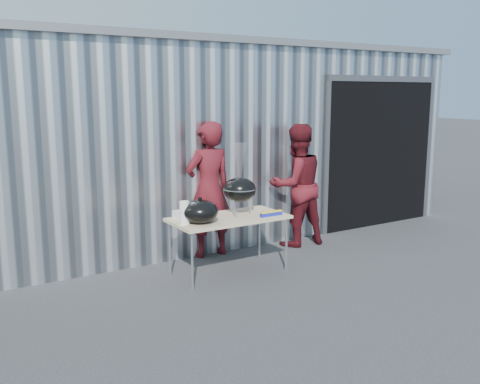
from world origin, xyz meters
TOP-DOWN VIEW (x-y plane):
  - ground at (0.00, 0.00)m, footprint 80.00×80.00m
  - building at (0.92, 4.59)m, footprint 8.20×6.20m
  - folding_table at (-0.29, 0.84)m, footprint 1.50×0.75m
  - kettle_grill at (-0.12, 0.86)m, footprint 0.43×0.43m
  - grill_lid at (-0.75, 0.74)m, footprint 0.44×0.44m
  - paper_towels at (-0.94, 0.79)m, footprint 0.12×0.12m
  - white_tub at (-0.84, 1.07)m, footprint 0.20×0.15m
  - foil_box at (0.20, 0.59)m, footprint 0.32×0.05m
  - person_cook at (-0.13, 1.66)m, footprint 0.71×0.48m
  - person_bystander at (1.28, 1.46)m, footprint 0.96×0.77m

SIDE VIEW (x-z plane):
  - ground at x=0.00m, z-range 0.00..0.00m
  - folding_table at x=-0.29m, z-range 0.33..1.08m
  - foil_box at x=0.20m, z-range 0.75..0.81m
  - white_tub at x=-0.84m, z-range 0.75..0.85m
  - paper_towels at x=-0.94m, z-range 0.75..1.03m
  - grill_lid at x=-0.75m, z-range 0.74..1.05m
  - person_bystander at x=1.28m, z-range 0.00..1.86m
  - person_cook at x=-0.13m, z-range 0.00..1.93m
  - kettle_grill at x=-0.12m, z-range 0.70..1.64m
  - building at x=0.92m, z-range -0.01..3.09m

